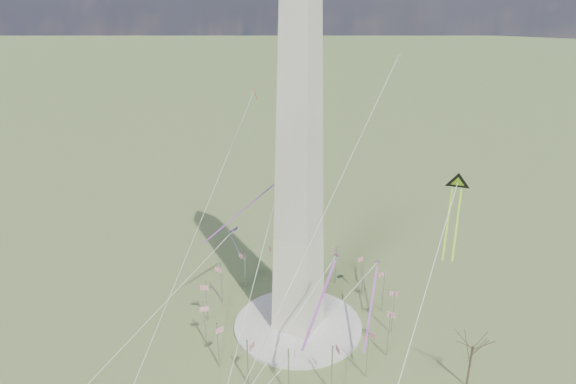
% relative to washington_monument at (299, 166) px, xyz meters
% --- Properties ---
extents(ground, '(2000.00, 2000.00, 0.00)m').
position_rel_washington_monument_xyz_m(ground, '(0.00, 0.00, -47.95)').
color(ground, '#4D6432').
rests_on(ground, ground).
extents(plaza, '(36.00, 36.00, 0.80)m').
position_rel_washington_monument_xyz_m(plaza, '(0.00, 0.00, -47.55)').
color(plaza, beige).
rests_on(plaza, ground).
extents(washington_monument, '(15.56, 15.56, 100.00)m').
position_rel_washington_monument_xyz_m(washington_monument, '(0.00, 0.00, 0.00)').
color(washington_monument, beige).
rests_on(washington_monument, plaza).
extents(flagpole_ring, '(54.40, 54.40, 13.00)m').
position_rel_washington_monument_xyz_m(flagpole_ring, '(-0.00, -0.00, -40.68)').
color(flagpole_ring, '#B7BABE').
rests_on(flagpole_ring, ground).
extents(tree_near, '(10.12, 10.12, 17.72)m').
position_rel_washington_monument_xyz_m(tree_near, '(46.45, -1.46, -35.32)').
color(tree_near, '#4E3A2F').
rests_on(tree_near, ground).
extents(kite_delta_black, '(7.67, 19.59, 16.01)m').
position_rel_washington_monument_xyz_m(kite_delta_black, '(35.58, 15.74, -4.40)').
color(kite_delta_black, black).
rests_on(kite_delta_black, ground).
extents(kite_diamond_purple, '(2.58, 3.51, 10.24)m').
position_rel_washington_monument_xyz_m(kite_diamond_purple, '(-22.65, 2.80, -25.17)').
color(kite_diamond_purple, navy).
rests_on(kite_diamond_purple, ground).
extents(kite_streamer_left, '(2.48, 20.30, 13.93)m').
position_rel_washington_monument_xyz_m(kite_streamer_left, '(14.87, -15.83, -21.90)').
color(kite_streamer_left, red).
rests_on(kite_streamer_left, ground).
extents(kite_streamer_mid, '(14.79, 20.68, 16.56)m').
position_rel_washington_monument_xyz_m(kite_streamer_mid, '(-13.87, 1.13, -11.97)').
color(kite_streamer_mid, red).
rests_on(kite_streamer_mid, ground).
extents(kite_streamer_right, '(6.01, 21.60, 15.01)m').
position_rel_washington_monument_xyz_m(kite_streamer_right, '(19.48, 5.54, -33.81)').
color(kite_streamer_right, red).
rests_on(kite_streamer_right, ground).
extents(kite_small_red, '(1.54, 1.76, 4.77)m').
position_rel_washington_monument_xyz_m(kite_small_red, '(-37.12, 39.28, 9.17)').
color(kite_small_red, '#F4431C').
rests_on(kite_small_red, ground).
extents(kite_small_white, '(1.14, 1.85, 4.24)m').
position_rel_washington_monument_xyz_m(kite_small_white, '(10.06, 43.38, 22.20)').
color(kite_small_white, silver).
rests_on(kite_small_white, ground).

